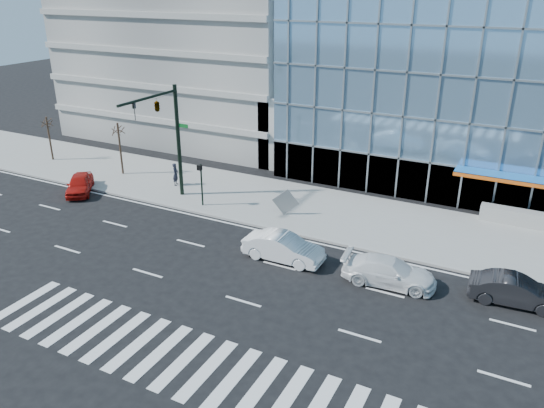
{
  "coord_description": "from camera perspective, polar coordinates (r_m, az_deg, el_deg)",
  "views": [
    {
      "loc": [
        11.47,
        -23.1,
        14.6
      ],
      "look_at": [
        -2.01,
        3.0,
        2.22
      ],
      "focal_mm": 35.0,
      "sensor_mm": 36.0,
      "label": 1
    }
  ],
  "objects": [
    {
      "name": "red_sedan",
      "position": [
        41.9,
        -19.98,
        2.03
      ],
      "size": [
        3.71,
        4.23,
        1.38
      ],
      "primitive_type": "imported",
      "rotation": [
        0.0,
        0.0,
        0.63
      ],
      "color": "#B5140D",
      "rests_on": "ground"
    },
    {
      "name": "traffic_signal",
      "position": [
        36.63,
        -11.59,
        9.07
      ],
      "size": [
        1.14,
        5.74,
        8.0
      ],
      "color": "black",
      "rests_on": "sidewalk"
    },
    {
      "name": "tilted_panel",
      "position": [
        35.22,
        1.47,
        0.23
      ],
      "size": [
        1.69,
        0.79,
        1.82
      ],
      "primitive_type": "cube",
      "rotation": [
        0.0,
        0.93,
        0.42
      ],
      "color": "gray",
      "rests_on": "sidewalk"
    },
    {
      "name": "ramp_block",
      "position": [
        46.15,
        4.19,
        8.23
      ],
      "size": [
        6.0,
        8.0,
        6.0
      ],
      "primitive_type": "cube",
      "color": "gray",
      "rests_on": "ground"
    },
    {
      "name": "street_tree_near",
      "position": [
        43.84,
        -16.23,
        7.65
      ],
      "size": [
        1.1,
        1.1,
        4.23
      ],
      "color": "#332319",
      "rests_on": "sidewalk"
    },
    {
      "name": "ground",
      "position": [
        29.64,
        0.8,
        -6.66
      ],
      "size": [
        160.0,
        160.0,
        0.0
      ],
      "primitive_type": "plane",
      "color": "black",
      "rests_on": "ground"
    },
    {
      "name": "sidewalk",
      "position": [
        36.2,
        6.47,
        -0.97
      ],
      "size": [
        120.0,
        8.0,
        0.15
      ],
      "primitive_type": "cube",
      "color": "gray",
      "rests_on": "ground"
    },
    {
      "name": "parking_garage",
      "position": [
        58.51,
        -5.61,
        18.24
      ],
      "size": [
        24.0,
        24.0,
        20.0
      ],
      "primitive_type": "cube",
      "color": "gray",
      "rests_on": "ground"
    },
    {
      "name": "dark_sedan",
      "position": [
        28.64,
        24.74,
        -8.47
      ],
      "size": [
        4.48,
        1.89,
        1.44
      ],
      "primitive_type": "imported",
      "rotation": [
        0.0,
        0.0,
        1.66
      ],
      "color": "black",
      "rests_on": "ground"
    },
    {
      "name": "white_suv",
      "position": [
        28.34,
        12.47,
        -7.11
      ],
      "size": [
        5.02,
        2.4,
        1.41
      ],
      "primitive_type": "imported",
      "rotation": [
        0.0,
        0.0,
        1.66
      ],
      "color": "white",
      "rests_on": "ground"
    },
    {
      "name": "ped_signal_post",
      "position": [
        36.62,
        -7.66,
        2.75
      ],
      "size": [
        0.3,
        0.33,
        3.0
      ],
      "color": "black",
      "rests_on": "sidewalk"
    },
    {
      "name": "street_tree_far",
      "position": [
        49.65,
        -23.05,
        8.05
      ],
      "size": [
        1.1,
        1.1,
        3.87
      ],
      "color": "#332319",
      "rests_on": "sidewalk"
    },
    {
      "name": "pedestrian",
      "position": [
        41.11,
        -10.33,
        3.17
      ],
      "size": [
        0.59,
        0.73,
        1.73
      ],
      "primitive_type": "imported",
      "rotation": [
        0.0,
        0.0,
        1.88
      ],
      "color": "black",
      "rests_on": "sidewalk"
    },
    {
      "name": "white_sedan",
      "position": [
        29.91,
        1.23,
        -4.72
      ],
      "size": [
        4.66,
        1.66,
        1.53
      ],
      "primitive_type": "imported",
      "rotation": [
        0.0,
        0.0,
        1.58
      ],
      "color": "white",
      "rests_on": "ground"
    }
  ]
}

